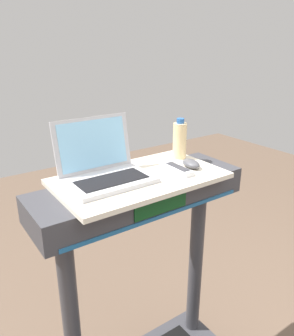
# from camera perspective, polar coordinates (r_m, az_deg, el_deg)

# --- Properties ---
(desk_board) EXTENTS (0.67, 0.39, 0.02)m
(desk_board) POSITION_cam_1_polar(r_m,az_deg,el_deg) (1.35, -1.21, -1.77)
(desk_board) COLOR beige
(desk_board) RESTS_ON treadmill_base
(laptop) EXTENTS (0.32, 0.26, 0.23)m
(laptop) POSITION_cam_1_polar(r_m,az_deg,el_deg) (1.31, -7.27, -0.03)
(laptop) COLOR #B7B7BC
(laptop) RESTS_ON desk_board
(computer_mouse) EXTENTS (0.07, 0.11, 0.03)m
(computer_mouse) POSITION_cam_1_polar(r_m,az_deg,el_deg) (1.45, 7.48, 0.74)
(computer_mouse) COLOR #4C4C51
(computer_mouse) RESTS_ON desk_board
(water_bottle) EXTENTS (0.06, 0.06, 0.19)m
(water_bottle) POSITION_cam_1_polar(r_m,az_deg,el_deg) (1.54, 5.58, 4.75)
(water_bottle) COLOR beige
(water_bottle) RESTS_ON desk_board
(tv_remote) EXTENTS (0.05, 0.16, 0.02)m
(tv_remote) POSITION_cam_1_polar(r_m,az_deg,el_deg) (1.40, 5.21, -0.16)
(tv_remote) COLOR silver
(tv_remote) RESTS_ON desk_board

